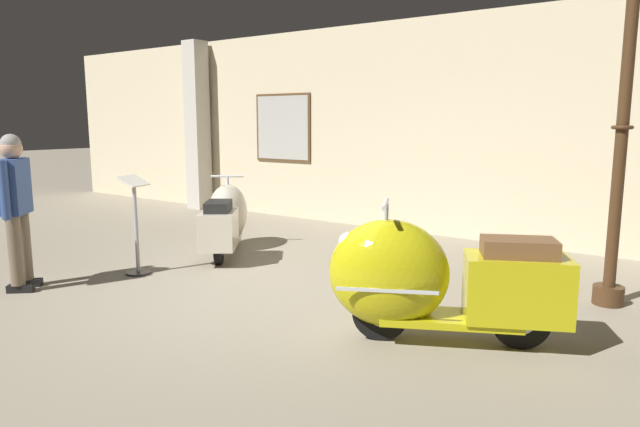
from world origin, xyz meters
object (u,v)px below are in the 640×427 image
object	(u,v)px
scooter_1	(427,279)
visitor_0	(16,201)
info_stanchion	(137,233)
scooter_0	(225,218)
lamppost	(624,113)

from	to	relation	value
scooter_1	visitor_0	xyz separation A→B (m)	(-4.02, -1.17, 0.42)
scooter_1	info_stanchion	distance (m)	3.56
info_stanchion	scooter_1	bearing A→B (deg)	1.31
scooter_0	scooter_1	world-z (taller)	scooter_1
scooter_0	info_stanchion	xyz separation A→B (m)	(-0.03, -1.37, 0.01)
scooter_1	lamppost	world-z (taller)	lamppost
scooter_0	lamppost	bearing A→B (deg)	-120.39
visitor_0	info_stanchion	xyz separation A→B (m)	(0.46, 1.09, -0.46)
visitor_0	info_stanchion	size ratio (longest dim) A/B	1.42
scooter_1	lamppost	xyz separation A→B (m)	(1.01, 1.89, 1.29)
lamppost	visitor_0	bearing A→B (deg)	-148.77
scooter_0	scooter_1	xyz separation A→B (m)	(3.53, -1.29, 0.05)
lamppost	info_stanchion	world-z (taller)	lamppost
scooter_0	info_stanchion	world-z (taller)	info_stanchion
scooter_1	info_stanchion	size ratio (longest dim) A/B	1.66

